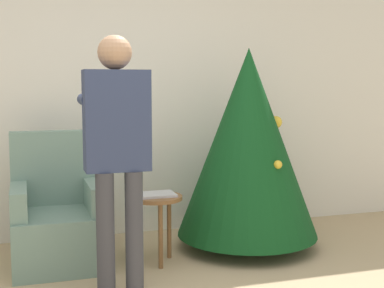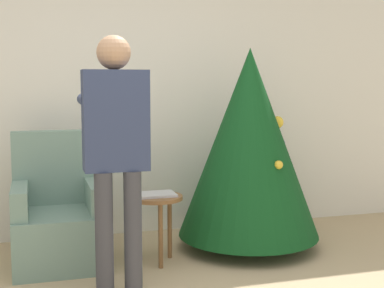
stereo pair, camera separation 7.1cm
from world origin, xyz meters
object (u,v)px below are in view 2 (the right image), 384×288
(armchair, at_px, (58,219))
(side_stool, at_px, (156,207))
(person_standing, at_px, (116,140))
(christmas_tree, at_px, (249,143))

(armchair, relative_size, side_stool, 1.91)
(side_stool, bearing_deg, person_standing, -126.49)
(christmas_tree, height_order, armchair, christmas_tree)
(christmas_tree, bearing_deg, side_stool, -169.04)
(armchair, distance_m, person_standing, 1.07)
(christmas_tree, distance_m, side_stool, 0.98)
(armchair, height_order, person_standing, person_standing)
(armchair, distance_m, side_stool, 0.78)
(armchair, bearing_deg, person_standing, -64.30)
(christmas_tree, relative_size, side_stool, 3.19)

